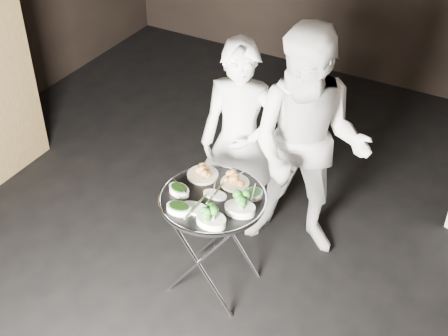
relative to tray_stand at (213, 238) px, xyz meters
The scene contains 15 objects.
floor 0.47m from the tray_stand, 157.76° to the left, with size 6.00×7.00×0.05m, color black.
tray_stand is the anchor object (origin of this frame).
serving_tray 0.35m from the tray_stand, 14.04° to the left, with size 0.71×0.71×0.04m.
potato_plate_a 0.47m from the tray_stand, 136.35° to the left, with size 0.23×0.23×0.08m.
potato_plate_b 0.44m from the tray_stand, 73.79° to the left, with size 0.19×0.19×0.07m.
greens_bowl 0.48m from the tray_stand, 31.61° to the left, with size 0.12×0.12×0.06m.
asparagus_plate_a 0.38m from the tray_stand, 82.74° to the left, with size 0.17×0.10×0.03m.
asparagus_plate_b 0.41m from the tray_stand, 102.48° to the right, with size 0.20×0.11×0.04m.
spinach_bowl_a 0.45m from the tray_stand, 163.65° to the right, with size 0.18×0.14×0.06m.
spinach_bowl_b 0.47m from the tray_stand, 117.58° to the right, with size 0.18×0.13×0.07m.
broccoli_bowl_a 0.46m from the tray_stand, 10.35° to the right, with size 0.23×0.19×0.08m.
broccoli_bowl_b 0.47m from the tray_stand, 62.27° to the right, with size 0.21×0.15×0.08m.
serving_utensils 0.41m from the tray_stand, 76.29° to the left, with size 0.57×0.42×0.01m.
waiter_left 0.76m from the tray_stand, 102.60° to the left, with size 0.59×0.39×1.61m, color white.
waiter_right 0.91m from the tray_stand, 62.32° to the left, with size 0.88×0.69×1.81m, color white.
Camera 1 is at (1.64, -2.72, 3.40)m, focal length 50.00 mm.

